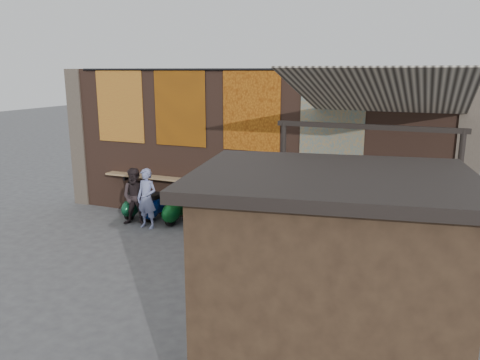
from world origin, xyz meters
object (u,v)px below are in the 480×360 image
(scooter_stool_0, at_px, (135,205))
(scooter_stool_5, at_px, (241,217))
(shopper_grey, at_px, (406,278))
(diner_left, at_px, (147,198))
(scooter_stool_8, at_px, (313,228))
(scooter_stool_6, at_px, (262,220))
(market_stall, at_px, (327,307))
(scooter_stool_4, at_px, (216,216))
(shopper_tan, at_px, (301,235))
(scooter_stool_2, at_px, (176,209))
(diner_right, at_px, (136,197))
(shopper_navy, at_px, (304,231))
(shelf_box, at_px, (310,187))
(scooter_stool_1, at_px, (154,207))
(scooter_stool_7, at_px, (289,225))
(scooter_stool_3, at_px, (196,214))

(scooter_stool_0, distance_m, scooter_stool_5, 3.16)
(shopper_grey, bearing_deg, diner_left, -0.99)
(scooter_stool_5, distance_m, scooter_stool_8, 1.84)
(scooter_stool_6, distance_m, market_stall, 6.27)
(scooter_stool_4, relative_size, diner_left, 0.46)
(scooter_stool_6, relative_size, shopper_tan, 0.49)
(scooter_stool_2, relative_size, diner_right, 0.55)
(market_stall, bearing_deg, shopper_navy, 98.20)
(scooter_stool_4, distance_m, shopper_navy, 3.04)
(scooter_stool_2, distance_m, diner_left, 0.85)
(shelf_box, bearing_deg, scooter_stool_1, -176.07)
(scooter_stool_5, height_order, scooter_stool_7, scooter_stool_5)
(scooter_stool_5, relative_size, scooter_stool_8, 1.21)
(scooter_stool_5, distance_m, scooter_stool_7, 1.24)
(scooter_stool_5, xyz_separation_m, scooter_stool_6, (0.56, 0.02, -0.03))
(scooter_stool_5, relative_size, scooter_stool_7, 1.18)
(shopper_navy, height_order, market_stall, market_stall)
(scooter_stool_1, height_order, scooter_stool_8, scooter_stool_1)
(scooter_stool_5, height_order, scooter_stool_6, scooter_stool_5)
(scooter_stool_4, height_order, market_stall, market_stall)
(diner_right, relative_size, market_stall, 0.54)
(scooter_stool_3, height_order, shopper_grey, shopper_grey)
(scooter_stool_1, distance_m, shopper_tan, 4.95)
(scooter_stool_1, height_order, shopper_grey, shopper_grey)
(scooter_stool_0, relative_size, diner_right, 0.50)
(scooter_stool_6, bearing_deg, scooter_stool_1, 179.33)
(scooter_stool_2, distance_m, shopper_grey, 6.69)
(diner_left, distance_m, diner_right, 0.41)
(scooter_stool_2, bearing_deg, scooter_stool_3, -1.84)
(scooter_stool_4, height_order, shopper_navy, shopper_navy)
(scooter_stool_4, height_order, shopper_tan, shopper_tan)
(shopper_grey, height_order, market_stall, market_stall)
(scooter_stool_1, height_order, scooter_stool_2, scooter_stool_2)
(shopper_grey, relative_size, market_stall, 0.59)
(shopper_grey, distance_m, shopper_tan, 2.38)
(scooter_stool_1, height_order, scooter_stool_4, scooter_stool_1)
(scooter_stool_3, bearing_deg, scooter_stool_2, 178.16)
(diner_right, distance_m, shopper_tan, 4.96)
(diner_left, height_order, diner_right, diner_left)
(scooter_stool_4, distance_m, shopper_tan, 3.30)
(scooter_stool_2, distance_m, diner_right, 1.08)
(shelf_box, bearing_deg, scooter_stool_2, -174.89)
(scooter_stool_1, height_order, diner_left, diner_left)
(scooter_stool_3, xyz_separation_m, shopper_tan, (3.27, -1.81, 0.48))
(scooter_stool_3, relative_size, diner_right, 0.47)
(shopper_navy, height_order, shopper_grey, shopper_grey)
(scooter_stool_1, relative_size, shopper_grey, 0.45)
(scooter_stool_1, bearing_deg, shopper_navy, -17.62)
(diner_right, bearing_deg, scooter_stool_3, -0.25)
(scooter_stool_8, height_order, shopper_navy, shopper_navy)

